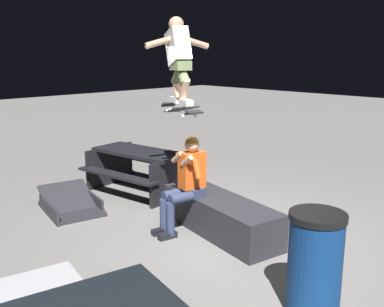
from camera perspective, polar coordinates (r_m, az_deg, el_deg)
The scene contains 8 objects.
ground_plane at distance 6.00m, azimuth 4.58°, elevation -10.78°, with size 40.00×40.00×0.00m, color slate.
ledge_box_main at distance 6.05m, azimuth 3.69°, elevation -8.06°, with size 1.95×0.62×0.49m, color #28282D.
person_sitting_on_ledge at distance 5.93m, azimuth -0.86°, elevation -3.45°, with size 0.60×0.78×1.32m.
skateboard at distance 5.81m, azimuth -1.48°, elevation 5.75°, with size 1.02×0.55×0.17m.
skater_airborne at distance 5.82m, azimuth -1.73°, elevation 12.55°, with size 0.63×0.85×1.12m.
kicker_ramp at distance 7.15m, azimuth -15.48°, elevation -6.62°, with size 1.23×0.98×0.44m.
picnic_table_back at distance 7.76m, azimuth -6.87°, elevation -1.40°, with size 1.87×1.57×0.75m.
trash_bin at distance 4.34m, azimuth 15.72°, elevation -13.67°, with size 0.53×0.53×1.00m.
Camera 1 is at (-3.58, 4.17, 2.42)m, focal length 40.89 mm.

